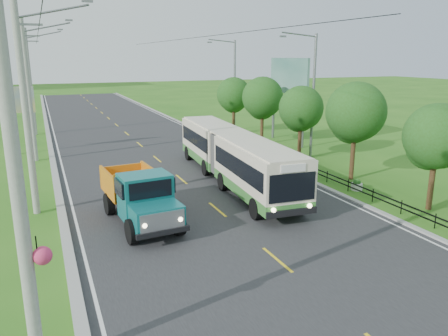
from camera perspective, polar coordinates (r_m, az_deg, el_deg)
ground at (r=16.88m, az=6.95°, el=-11.84°), size 240.00×240.00×0.00m
road at (r=34.75m, az=-9.55°, el=1.85°), size 14.00×120.00×0.02m
curb_left at (r=33.89m, az=-21.47°, el=0.84°), size 0.40×120.00×0.15m
curb_right at (r=36.99m, az=1.28°, el=2.87°), size 0.30×120.00×0.10m
edge_line_left at (r=33.91m, az=-20.53°, el=0.84°), size 0.12×120.00×0.00m
edge_line_right at (r=36.80m, az=0.57°, el=2.77°), size 0.12×120.00×0.00m
centre_dash at (r=16.87m, az=6.95°, el=-11.77°), size 0.12×2.20×0.00m
railing_right at (r=32.09m, az=7.05°, el=1.43°), size 0.04×40.00×0.60m
pole_nearest at (r=10.39m, az=-25.23°, el=-0.89°), size 3.51×0.44×10.00m
pole_near at (r=22.21m, az=-24.42°, el=7.08°), size 3.51×0.32×10.00m
pole_mid at (r=34.16m, az=-24.10°, el=9.24°), size 3.51×0.32×10.00m
pole_far at (r=46.14m, az=-23.94°, el=10.27°), size 3.51×0.32×10.00m
tree_second at (r=23.54m, az=25.87°, el=3.38°), size 3.18×3.26×5.30m
tree_third at (r=27.74m, az=16.71°, el=6.65°), size 3.60×3.62×6.00m
tree_fourth at (r=32.60m, az=9.97°, el=7.40°), size 3.24×3.31×5.40m
tree_fifth at (r=37.73m, az=5.03°, el=8.89°), size 3.48×3.52×5.80m
tree_back at (r=43.12m, az=1.26°, el=9.36°), size 3.30×3.36×5.50m
streetlight_mid at (r=32.79m, az=11.37°, el=9.69°), size 3.02×0.20×9.07m
streetlight_far at (r=45.04m, az=1.22°, el=11.16°), size 3.02×0.20×9.07m
planter_near at (r=26.07m, az=16.95°, el=-2.16°), size 0.64×0.64×0.67m
planter_mid at (r=32.39m, az=7.97°, el=1.50°), size 0.64×0.64×0.67m
planter_far at (r=39.32m, az=2.03°, el=3.91°), size 0.64×0.64×0.67m
billboard_left at (r=37.29m, az=-25.77°, el=7.49°), size 3.00×0.20×5.20m
billboard_right at (r=38.69m, az=8.44°, el=11.14°), size 0.24×6.00×7.30m
bus at (r=26.19m, az=1.15°, el=1.94°), size 3.54×15.52×2.97m
dump_truck at (r=20.10m, az=-10.93°, el=-3.27°), size 2.77×6.16×2.52m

